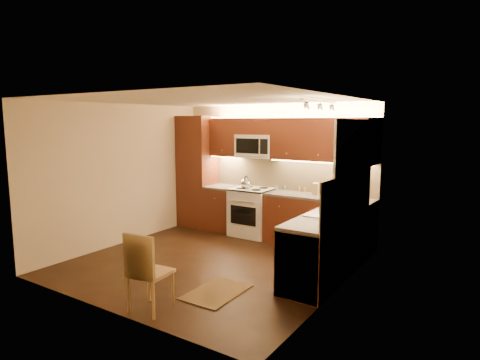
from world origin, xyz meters
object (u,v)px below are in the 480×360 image
Objects in this scene: toaster_oven at (346,192)px; knife_block at (316,189)px; microwave at (256,146)px; sink at (331,208)px; kettle at (246,182)px; stove at (252,212)px; soap_bottle at (358,198)px; dining_chair at (150,271)px.

knife_block is (-0.59, 0.11, -0.01)m from toaster_oven.
microwave is 1.96m from toaster_oven.
kettle reaches higher than sink.
stove is at bearing -90.00° from microwave.
knife_block is 1.01m from soap_bottle.
sink is 1.46m from knife_block.
sink is 2.66m from dining_chair.
toaster_oven reaches higher than knife_block.
kettle is 1.25× the size of soap_bottle.
dining_chair is (-1.32, -2.25, -0.50)m from sink.
sink is 2.35m from kettle.
kettle is (-0.10, -0.21, -0.68)m from microwave.
stove is 4.42× the size of knife_block.
toaster_oven reaches higher than sink.
microwave is 2.30m from soap_bottle.
toaster_oven is 0.39× the size of dining_chair.
toaster_oven is 3.61m from dining_chair.
knife_block is (1.24, -0.01, -0.72)m from microwave.
sink reaches higher than stove.
toaster_oven is 1.77× the size of knife_block.
kettle is at bearing 172.80° from soap_bottle.
sink is 4.13× the size of knife_block.
microwave is (0.00, 0.14, 1.26)m from stove.
dining_chair is at bearing -120.49° from sink.
sink is at bearing 53.57° from dining_chair.
stove is 2.49× the size of toaster_oven.
sink is 0.91× the size of dining_chair.
knife_block is (-0.76, 1.25, 0.03)m from sink.
knife_block is at bearing -0.60° from microwave.
knife_block is at bearing 152.54° from soap_bottle.
stove is 4.62× the size of soap_bottle.
toaster_oven is at bearing 65.30° from dining_chair.
dining_chair is (0.78, -3.30, -0.57)m from kettle.
kettle is (-2.10, 1.05, 0.07)m from sink.
knife_block is 0.22× the size of dining_chair.
soap_bottle is (0.14, 0.79, 0.02)m from sink.
soap_bottle is (2.24, -0.26, -0.04)m from kettle.
knife_block is 1.05× the size of soap_bottle.
toaster_oven reaches higher than soap_bottle.
soap_bottle is at bearing -40.46° from knife_block.
kettle is at bearing 153.38° from sink.
knife_block reaches higher than soap_bottle.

